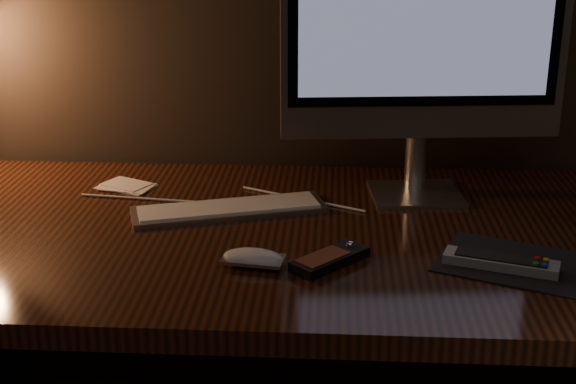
# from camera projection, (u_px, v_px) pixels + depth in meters

# --- Properties ---
(desk) EXTENTS (1.60, 0.75, 0.75)m
(desk) POSITION_uv_depth(u_px,v_px,m) (280.00, 276.00, 1.56)
(desk) COLOR #3D1C0E
(desk) RESTS_ON ground
(monitor) EXTENTS (0.54, 0.18, 0.57)m
(monitor) POSITION_uv_depth(u_px,v_px,m) (425.00, 27.00, 1.50)
(monitor) COLOR silver
(monitor) RESTS_ON desk
(keyboard) EXTENTS (0.38, 0.21, 0.01)m
(keyboard) POSITION_uv_depth(u_px,v_px,m) (229.00, 209.00, 1.53)
(keyboard) COLOR silver
(keyboard) RESTS_ON desk
(mousepad) EXTENTS (0.28, 0.25, 0.00)m
(mousepad) POSITION_uv_depth(u_px,v_px,m) (511.00, 262.00, 1.31)
(mousepad) COLOR black
(mousepad) RESTS_ON desk
(mouse) EXTENTS (0.11, 0.07, 0.02)m
(mouse) POSITION_uv_depth(u_px,v_px,m) (253.00, 260.00, 1.30)
(mouse) COLOR white
(mouse) RESTS_ON desk
(media_remote) EXTENTS (0.13, 0.14, 0.03)m
(media_remote) POSITION_uv_depth(u_px,v_px,m) (330.00, 259.00, 1.30)
(media_remote) COLOR black
(media_remote) RESTS_ON desk
(tv_remote) EXTENTS (0.19, 0.10, 0.02)m
(tv_remote) POSITION_uv_depth(u_px,v_px,m) (501.00, 262.00, 1.29)
(tv_remote) COLOR gray
(tv_remote) RESTS_ON desk
(papers) EXTENTS (0.13, 0.11, 0.01)m
(papers) POSITION_uv_depth(u_px,v_px,m) (126.00, 186.00, 1.66)
(papers) COLOR white
(papers) RESTS_ON desk
(cable) EXTENTS (0.54, 0.19, 0.00)m
(cable) POSITION_uv_depth(u_px,v_px,m) (226.00, 201.00, 1.58)
(cable) COLOR white
(cable) RESTS_ON desk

